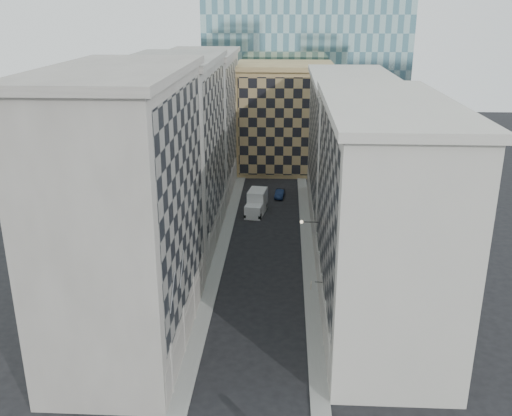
% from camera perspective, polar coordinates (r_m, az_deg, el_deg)
% --- Properties ---
extents(sidewalk_west, '(1.50, 100.00, 0.15)m').
position_cam_1_polar(sidewalk_west, '(69.75, -3.48, -4.20)').
color(sidewalk_west, gray).
rests_on(sidewalk_west, ground).
extents(sidewalk_east, '(1.50, 100.00, 0.15)m').
position_cam_1_polar(sidewalk_east, '(69.41, 5.20, -4.37)').
color(sidewalk_east, gray).
rests_on(sidewalk_east, ground).
extents(bldg_left_a, '(10.80, 22.80, 23.70)m').
position_cam_1_polar(bldg_left_a, '(49.11, -12.74, -0.31)').
color(bldg_left_a, gray).
rests_on(bldg_left_a, ground).
extents(bldg_left_b, '(10.80, 22.80, 22.70)m').
position_cam_1_polar(bldg_left_b, '(69.77, -8.01, 5.43)').
color(bldg_left_b, gray).
rests_on(bldg_left_b, ground).
extents(bldg_left_c, '(10.80, 22.80, 21.70)m').
position_cam_1_polar(bldg_left_c, '(91.06, -5.44, 8.50)').
color(bldg_left_c, gray).
rests_on(bldg_left_c, ground).
extents(bldg_right_a, '(10.80, 26.80, 20.70)m').
position_cam_1_polar(bldg_right_a, '(52.30, 12.26, -0.80)').
color(bldg_right_a, beige).
rests_on(bldg_right_a, ground).
extents(bldg_right_b, '(10.80, 28.80, 19.70)m').
position_cam_1_polar(bldg_right_b, '(78.09, 9.28, 5.75)').
color(bldg_right_b, beige).
rests_on(bldg_right_b, ground).
extents(tan_block, '(16.80, 14.80, 18.80)m').
position_cam_1_polar(tan_block, '(103.04, 2.82, 9.06)').
color(tan_block, tan).
rests_on(tan_block, ground).
extents(church_tower, '(7.20, 7.20, 51.50)m').
position_cam_1_polar(church_tower, '(115.47, 1.96, 18.94)').
color(church_tower, '#2C2622').
rests_on(church_tower, ground).
extents(flagpoles_left, '(0.10, 6.33, 2.33)m').
position_cam_1_polar(flagpoles_left, '(45.00, -7.88, -7.18)').
color(flagpoles_left, gray).
rests_on(flagpoles_left, ground).
extents(bracket_lamp, '(1.98, 0.36, 0.36)m').
position_cam_1_polar(bracket_lamp, '(61.50, 4.74, -1.40)').
color(bracket_lamp, black).
rests_on(bracket_lamp, ground).
extents(box_truck, '(3.17, 6.13, 3.21)m').
position_cam_1_polar(box_truck, '(81.69, 0.04, 0.45)').
color(box_truck, silver).
rests_on(box_truck, ground).
extents(dark_car, '(1.66, 3.84, 1.23)m').
position_cam_1_polar(dark_car, '(88.62, 2.39, 1.44)').
color(dark_car, '#101E3D').
rests_on(dark_car, ground).
extents(shop_sign, '(1.11, 0.62, 0.70)m').
position_cam_1_polar(shop_sign, '(53.24, 5.61, -7.67)').
color(shop_sign, black).
rests_on(shop_sign, ground).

